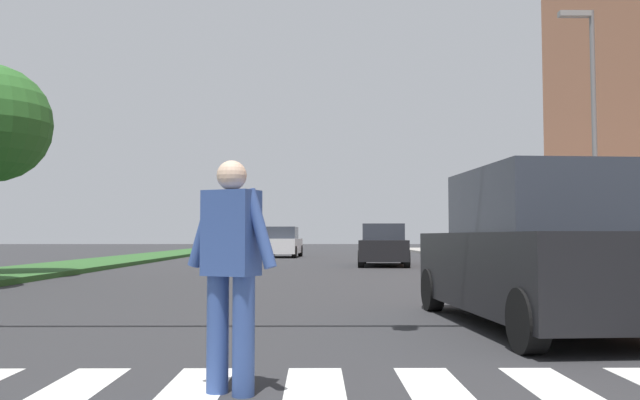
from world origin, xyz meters
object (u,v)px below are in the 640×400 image
(sedan_midblock, at_px, (384,246))
(sedan_distant, at_px, (283,243))
(sedan_far_horizon, at_px, (264,241))
(pedestrian_performer, at_px, (231,264))
(suv_crossing, at_px, (538,253))
(street_lamp_right, at_px, (591,115))

(sedan_midblock, xyz_separation_m, sedan_distant, (-4.47, 10.16, 0.01))
(sedan_distant, relative_size, sedan_far_horizon, 0.96)
(pedestrian_performer, xyz_separation_m, suv_crossing, (3.41, 3.42, -0.00))
(sedan_midblock, height_order, sedan_far_horizon, sedan_far_horizon)
(street_lamp_right, height_order, suv_crossing, street_lamp_right)
(pedestrian_performer, height_order, sedan_midblock, pedestrian_performer)
(suv_crossing, bearing_deg, sedan_midblock, 90.44)
(pedestrian_performer, relative_size, sedan_far_horizon, 0.39)
(sedan_distant, bearing_deg, pedestrian_performer, -87.79)
(street_lamp_right, distance_m, sedan_far_horizon, 31.54)
(street_lamp_right, relative_size, sedan_far_horizon, 1.71)
(street_lamp_right, bearing_deg, pedestrian_performer, -121.77)
(sedan_midblock, bearing_deg, sedan_distant, 113.74)
(street_lamp_right, bearing_deg, sedan_midblock, 126.20)
(suv_crossing, distance_m, sedan_far_horizon, 39.89)
(suv_crossing, xyz_separation_m, sedan_midblock, (-0.13, 17.41, -0.17))
(sedan_far_horizon, bearing_deg, suv_crossing, -80.56)
(street_lamp_right, xyz_separation_m, suv_crossing, (-5.08, -10.28, -3.66))
(sedan_midblock, bearing_deg, sedan_far_horizon, 106.28)
(suv_crossing, bearing_deg, sedan_far_horizon, 99.44)
(suv_crossing, xyz_separation_m, sedan_distant, (-4.60, 27.57, -0.16))
(sedan_distant, bearing_deg, street_lamp_right, -60.74)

